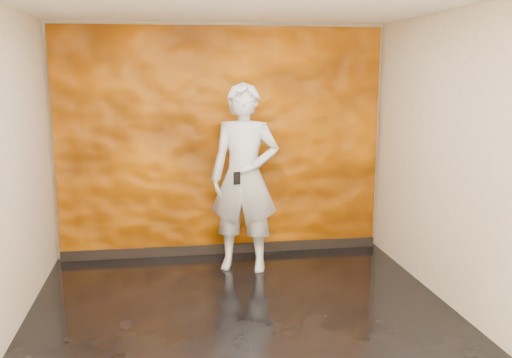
% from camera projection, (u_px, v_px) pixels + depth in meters
% --- Properties ---
extents(room, '(4.02, 4.02, 2.81)m').
position_uv_depth(room, '(244.00, 168.00, 4.98)').
color(room, black).
rests_on(room, ground).
extents(feature_wall, '(3.90, 0.06, 2.75)m').
position_uv_depth(feature_wall, '(222.00, 143.00, 6.88)').
color(feature_wall, '#E16C00').
rests_on(feature_wall, ground).
extents(baseboard, '(3.90, 0.04, 0.12)m').
position_uv_depth(baseboard, '(223.00, 249.00, 7.09)').
color(baseboard, black).
rests_on(baseboard, ground).
extents(man, '(0.89, 0.72, 2.11)m').
position_uv_depth(man, '(244.00, 178.00, 6.38)').
color(man, '#A5AAB4').
rests_on(man, ground).
extents(phone, '(0.08, 0.03, 0.14)m').
position_uv_depth(phone, '(237.00, 178.00, 6.06)').
color(phone, black).
rests_on(phone, man).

